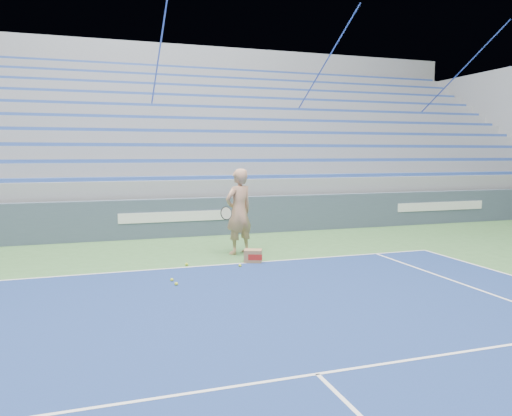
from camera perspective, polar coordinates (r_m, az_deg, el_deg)
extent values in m
cube|color=white|center=(10.67, -5.72, -6.59)|extent=(10.97, 0.05, 0.00)
cube|color=white|center=(5.70, 7.01, -18.31)|extent=(8.23, 0.05, 0.00)
cube|color=#3E4C5E|center=(14.46, -9.20, -1.10)|extent=(30.00, 0.30, 1.10)
cube|color=white|center=(14.29, -9.10, -0.98)|extent=(3.20, 0.02, 0.28)
cube|color=white|center=(18.04, 20.39, 0.19)|extent=(3.40, 0.02, 0.28)
cube|color=gray|center=(18.94, -11.37, 0.58)|extent=(30.00, 8.50, 1.10)
cube|color=gray|center=(18.88, -11.43, 3.00)|extent=(30.00, 8.50, 0.50)
cube|color=#2E4FA7|center=(15.02, -9.68, 3.40)|extent=(29.60, 0.42, 0.11)
cube|color=gray|center=(19.28, -11.61, 4.55)|extent=(30.00, 7.65, 0.50)
cube|color=#2E4FA7|center=(15.85, -10.17, 5.34)|extent=(29.60, 0.42, 0.11)
cube|color=gray|center=(19.69, -11.79, 6.03)|extent=(30.00, 6.80, 0.50)
cube|color=#2E4FA7|center=(16.69, -10.62, 7.09)|extent=(29.60, 0.42, 0.11)
cube|color=gray|center=(20.12, -11.96, 7.45)|extent=(30.00, 5.95, 0.50)
cube|color=#2E4FA7|center=(17.55, -11.03, 8.67)|extent=(29.60, 0.42, 0.11)
cube|color=gray|center=(20.56, -12.12, 8.81)|extent=(30.00, 5.10, 0.50)
cube|color=#2E4FA7|center=(18.42, -11.40, 10.10)|extent=(29.60, 0.42, 0.11)
cube|color=gray|center=(21.01, -12.28, 10.12)|extent=(30.00, 4.25, 0.50)
cube|color=#2E4FA7|center=(19.30, -11.75, 11.40)|extent=(29.60, 0.42, 0.11)
cube|color=gray|center=(21.47, -12.44, 11.37)|extent=(30.00, 3.40, 0.50)
cube|color=#2E4FA7|center=(20.19, -12.06, 12.58)|extent=(29.60, 0.42, 0.11)
cube|color=gray|center=(21.94, -12.58, 12.56)|extent=(30.00, 2.55, 0.50)
cube|color=#2E4FA7|center=(21.09, -12.35, 13.67)|extent=(29.60, 0.42, 0.11)
cube|color=gray|center=(22.42, -12.73, 13.71)|extent=(30.00, 1.70, 0.50)
cube|color=#2E4FA7|center=(22.00, -12.62, 14.66)|extent=(29.60, 0.42, 0.11)
cube|color=gray|center=(22.91, -12.86, 14.80)|extent=(30.00, 0.85, 0.50)
cube|color=#2E4FA7|center=(22.91, -12.87, 15.58)|extent=(29.60, 0.42, 0.11)
cube|color=gray|center=(25.55, 24.85, 7.18)|extent=(0.30, 8.80, 6.10)
cube|color=gray|center=(23.41, -12.90, 9.20)|extent=(31.00, 0.40, 7.30)
cylinder|color=#304BAB|center=(18.98, -11.64, 12.84)|extent=(0.05, 8.53, 5.04)
cylinder|color=#304BAB|center=(20.57, 5.61, 12.42)|extent=(0.05, 8.53, 5.04)
cylinder|color=#304BAB|center=(23.62, 19.32, 11.30)|extent=(0.05, 8.53, 5.04)
imported|color=tan|center=(11.79, -1.98, -0.41)|extent=(0.87, 0.73, 2.03)
cylinder|color=black|center=(11.47, -3.30, -0.92)|extent=(0.12, 0.27, 0.08)
cylinder|color=beige|center=(11.16, -3.43, -0.60)|extent=(0.29, 0.16, 0.28)
torus|color=black|center=(11.16, -3.43, -0.60)|extent=(0.31, 0.18, 0.30)
cube|color=#926B46|center=(10.97, -0.34, -5.51)|extent=(0.46, 0.41, 0.29)
cube|color=#B21E19|center=(10.83, -0.10, -5.66)|extent=(0.29, 0.13, 0.13)
sphere|color=#C7D62B|center=(10.55, -1.84, -6.60)|extent=(0.07, 0.07, 0.07)
sphere|color=#C7D62B|center=(9.52, -9.59, -8.11)|extent=(0.07, 0.07, 0.07)
sphere|color=#C7D62B|center=(9.22, -9.10, -8.57)|extent=(0.07, 0.07, 0.07)
sphere|color=#C7D62B|center=(10.76, -7.93, -6.40)|extent=(0.07, 0.07, 0.07)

